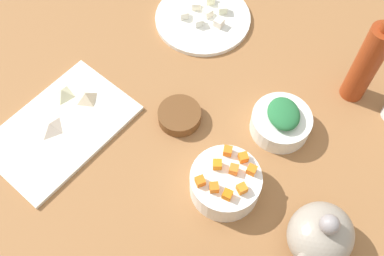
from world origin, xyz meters
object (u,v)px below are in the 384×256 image
at_px(cutting_board, 61,128).
at_px(plate_tofu, 203,18).
at_px(bowl_small_side, 180,116).
at_px(teapot, 320,235).
at_px(bottle_1, 367,63).
at_px(bowl_greens, 281,123).
at_px(bowl_carrots, 225,183).

xyz_separation_m(cutting_board, plate_tofu, (-0.48, 0.02, 0.00)).
distance_m(bowl_small_side, teapot, 0.40).
xyz_separation_m(bowl_small_side, bottle_1, (-0.34, 0.26, 0.10)).
bearing_deg(bottle_1, cutting_board, -39.11).
distance_m(bowl_greens, bottle_1, 0.23).
distance_m(bowl_small_side, bottle_1, 0.44).
xyz_separation_m(plate_tofu, bottle_1, (-0.07, 0.43, 0.11)).
bearing_deg(bowl_carrots, bottle_1, 170.73).
height_order(cutting_board, bowl_greens, bowl_greens).
height_order(cutting_board, bowl_carrots, bowl_carrots).
xyz_separation_m(cutting_board, bowl_carrots, (-0.14, 0.38, 0.03)).
bearing_deg(bottle_1, bowl_carrots, -9.27).
height_order(bowl_small_side, bottle_1, bottle_1).
bearing_deg(bowl_small_side, plate_tofu, -148.05).
relative_size(bowl_small_side, teapot, 0.66).
distance_m(bowl_carrots, teapot, 0.21).
bearing_deg(bottle_1, bowl_small_side, -37.36).
bearing_deg(bottle_1, bowl_greens, -19.24).
xyz_separation_m(teapot, bottle_1, (-0.36, -0.14, 0.06)).
bearing_deg(bowl_greens, bowl_carrots, 1.21).
relative_size(cutting_board, plate_tofu, 1.28).
bearing_deg(bottle_1, plate_tofu, -81.10).
bearing_deg(cutting_board, bowl_small_side, 138.21).
bearing_deg(cutting_board, bowl_carrots, 110.78).
distance_m(cutting_board, bowl_small_side, 0.28).
bearing_deg(teapot, cutting_board, -73.10).
relative_size(bowl_small_side, bottle_1, 0.37).
relative_size(plate_tofu, bottle_1, 0.95).
xyz_separation_m(bowl_greens, teapot, (0.17, 0.21, 0.03)).
distance_m(bowl_greens, bowl_carrots, 0.20).
distance_m(bowl_greens, bowl_small_side, 0.23).
distance_m(plate_tofu, bowl_greens, 0.38).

